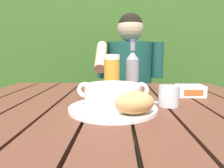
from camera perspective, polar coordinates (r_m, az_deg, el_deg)
dining_table at (r=0.79m, az=-0.41°, el=-11.75°), size 1.18×0.97×0.75m
hedge_backdrop at (r=2.44m, az=-1.14°, el=11.44°), size 3.70×0.80×2.34m
chair_near_diner at (r=1.73m, az=4.64°, el=-6.81°), size 0.42×0.43×0.95m
person_eating at (r=1.48m, az=5.02°, el=0.46°), size 0.48×0.47×1.22m
serving_plate at (r=0.65m, az=0.24°, el=-6.89°), size 0.28×0.28×0.01m
soup_bowl at (r=0.64m, az=0.24°, el=-3.13°), size 0.23×0.18×0.08m
bread_roll at (r=0.57m, az=6.52°, el=-5.27°), size 0.14×0.13×0.06m
beer_glass at (r=0.89m, az=-0.21°, el=2.77°), size 0.07×0.07×0.18m
beer_bottle at (r=0.96m, az=5.81°, el=3.90°), size 0.06×0.06×0.25m
water_glass_small at (r=0.72m, az=15.78°, el=-3.28°), size 0.07×0.07×0.07m
butter_tub at (r=0.92m, az=21.30°, el=-1.79°), size 0.11×0.09×0.05m
table_knife at (r=0.77m, az=10.37°, el=-4.84°), size 0.15×0.08×0.01m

